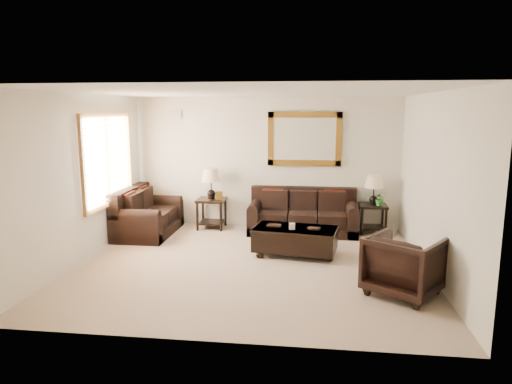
# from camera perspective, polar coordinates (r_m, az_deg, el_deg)

# --- Properties ---
(room) EXTENTS (5.51, 5.01, 2.71)m
(room) POSITION_cam_1_polar(r_m,az_deg,el_deg) (7.06, -0.79, 1.38)
(room) COLOR gray
(room) RESTS_ON ground
(window) EXTENTS (0.07, 1.96, 1.66)m
(window) POSITION_cam_1_polar(r_m,az_deg,el_deg) (8.66, -17.97, 3.86)
(window) COLOR white
(window) RESTS_ON room
(mirror) EXTENTS (1.50, 0.06, 1.10)m
(mirror) POSITION_cam_1_polar(r_m,az_deg,el_deg) (9.40, 6.09, 6.60)
(mirror) COLOR #533210
(mirror) RESTS_ON room
(air_vent) EXTENTS (0.25, 0.02, 0.18)m
(air_vent) POSITION_cam_1_polar(r_m,az_deg,el_deg) (9.81, -10.01, 9.57)
(air_vent) COLOR #999999
(air_vent) RESTS_ON room
(sofa) EXTENTS (2.15, 0.93, 0.88)m
(sofa) POSITION_cam_1_polar(r_m,az_deg,el_deg) (9.23, 5.87, -3.09)
(sofa) COLOR black
(sofa) RESTS_ON room
(loveseat) EXTENTS (0.97, 1.63, 0.92)m
(loveseat) POSITION_cam_1_polar(r_m,az_deg,el_deg) (9.32, -13.64, -3.08)
(loveseat) COLOR black
(loveseat) RESTS_ON room
(end_table_left) EXTENTS (0.57, 0.57, 1.26)m
(end_table_left) POSITION_cam_1_polar(r_m,az_deg,el_deg) (9.45, -5.61, 0.33)
(end_table_left) COLOR black
(end_table_left) RESTS_ON room
(end_table_right) EXTENTS (0.53, 0.53, 1.17)m
(end_table_right) POSITION_cam_1_polar(r_m,az_deg,el_deg) (9.34, 14.49, -0.40)
(end_table_right) COLOR black
(end_table_right) RESTS_ON room
(coffee_table) EXTENTS (1.49, 0.96, 0.59)m
(coffee_table) POSITION_cam_1_polar(r_m,az_deg,el_deg) (7.81, 4.92, -5.74)
(coffee_table) COLOR black
(coffee_table) RESTS_ON room
(armchair) EXTENTS (1.18, 1.16, 0.89)m
(armchair) POSITION_cam_1_polar(r_m,az_deg,el_deg) (6.42, 18.08, -8.33)
(armchair) COLOR black
(armchair) RESTS_ON floor
(potted_plant) EXTENTS (0.26, 0.29, 0.22)m
(potted_plant) POSITION_cam_1_polar(r_m,az_deg,el_deg) (9.27, 15.26, -0.98)
(potted_plant) COLOR #215B1F
(potted_plant) RESTS_ON end_table_right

